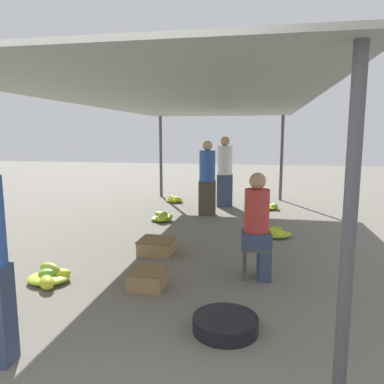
{
  "coord_description": "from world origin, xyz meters",
  "views": [
    {
      "loc": [
        1.16,
        -1.87,
        1.75
      ],
      "look_at": [
        0.0,
        4.26,
        0.78
      ],
      "focal_mm": 35.0,
      "sensor_mm": 36.0,
      "label": 1
    }
  ],
  "objects_px": {
    "banana_pile_right_1": "(267,207)",
    "shopper_walking_mid": "(225,171)",
    "basin_black": "(225,324)",
    "crate_mid": "(148,279)",
    "banana_pile_right_0": "(275,233)",
    "shopper_walking_far": "(207,177)",
    "stool": "(256,252)",
    "banana_pile_left_2": "(175,200)",
    "crate_near": "(157,246)",
    "banana_pile_left_1": "(163,217)",
    "vendor_seated": "(258,224)",
    "banana_pile_left_0": "(51,276)"
  },
  "relations": [
    {
      "from": "banana_pile_right_1",
      "to": "crate_mid",
      "type": "height_order",
      "value": "crate_mid"
    },
    {
      "from": "banana_pile_right_0",
      "to": "crate_near",
      "type": "bearing_deg",
      "value": -144.55
    },
    {
      "from": "crate_mid",
      "to": "banana_pile_right_1",
      "type": "bearing_deg",
      "value": 74.09
    },
    {
      "from": "stool",
      "to": "banana_pile_right_0",
      "type": "distance_m",
      "value": 1.97
    },
    {
      "from": "crate_mid",
      "to": "shopper_walking_far",
      "type": "distance_m",
      "value": 4.08
    },
    {
      "from": "vendor_seated",
      "to": "crate_near",
      "type": "relative_size",
      "value": 2.6
    },
    {
      "from": "banana_pile_right_1",
      "to": "shopper_walking_mid",
      "type": "bearing_deg",
      "value": 170.94
    },
    {
      "from": "crate_mid",
      "to": "shopper_walking_mid",
      "type": "xyz_separation_m",
      "value": [
        0.36,
        5.06,
        0.77
      ]
    },
    {
      "from": "vendor_seated",
      "to": "basin_black",
      "type": "xyz_separation_m",
      "value": [
        -0.25,
        -1.35,
        -0.61
      ]
    },
    {
      "from": "banana_pile_left_2",
      "to": "crate_near",
      "type": "distance_m",
      "value": 4.19
    },
    {
      "from": "banana_pile_left_1",
      "to": "shopper_walking_mid",
      "type": "distance_m",
      "value": 2.24
    },
    {
      "from": "crate_mid",
      "to": "banana_pile_left_1",
      "type": "bearing_deg",
      "value": 102.27
    },
    {
      "from": "vendor_seated",
      "to": "crate_near",
      "type": "height_order",
      "value": "vendor_seated"
    },
    {
      "from": "banana_pile_right_0",
      "to": "banana_pile_left_1",
      "type": "bearing_deg",
      "value": 160.71
    },
    {
      "from": "vendor_seated",
      "to": "shopper_walking_mid",
      "type": "bearing_deg",
      "value": 100.82
    },
    {
      "from": "stool",
      "to": "shopper_walking_far",
      "type": "relative_size",
      "value": 0.25
    },
    {
      "from": "vendor_seated",
      "to": "banana_pile_left_0",
      "type": "bearing_deg",
      "value": -165.84
    },
    {
      "from": "shopper_walking_mid",
      "to": "basin_black",
      "type": "bearing_deg",
      "value": -84.08
    },
    {
      "from": "crate_near",
      "to": "shopper_walking_far",
      "type": "xyz_separation_m",
      "value": [
        0.34,
        2.77,
        0.73
      ]
    },
    {
      "from": "stool",
      "to": "crate_mid",
      "type": "height_order",
      "value": "stool"
    },
    {
      "from": "banana_pile_left_1",
      "to": "shopper_walking_mid",
      "type": "relative_size",
      "value": 0.35
    },
    {
      "from": "basin_black",
      "to": "shopper_walking_mid",
      "type": "xyz_separation_m",
      "value": [
        -0.61,
        5.86,
        0.81
      ]
    },
    {
      "from": "basin_black",
      "to": "banana_pile_left_1",
      "type": "xyz_separation_m",
      "value": [
        -1.68,
        4.06,
        0.01
      ]
    },
    {
      "from": "vendor_seated",
      "to": "crate_near",
      "type": "distance_m",
      "value": 1.73
    },
    {
      "from": "stool",
      "to": "shopper_walking_mid",
      "type": "bearing_deg",
      "value": 100.6
    },
    {
      "from": "stool",
      "to": "banana_pile_left_1",
      "type": "height_order",
      "value": "stool"
    },
    {
      "from": "vendor_seated",
      "to": "shopper_walking_far",
      "type": "relative_size",
      "value": 0.81
    },
    {
      "from": "banana_pile_left_2",
      "to": "banana_pile_right_0",
      "type": "height_order",
      "value": "banana_pile_left_2"
    },
    {
      "from": "banana_pile_right_1",
      "to": "crate_near",
      "type": "bearing_deg",
      "value": -114.32
    },
    {
      "from": "vendor_seated",
      "to": "crate_mid",
      "type": "relative_size",
      "value": 3.23
    },
    {
      "from": "banana_pile_left_2",
      "to": "shopper_walking_mid",
      "type": "xyz_separation_m",
      "value": [
        1.32,
        -0.31,
        0.81
      ]
    },
    {
      "from": "crate_near",
      "to": "shopper_walking_far",
      "type": "relative_size",
      "value": 0.31
    },
    {
      "from": "vendor_seated",
      "to": "banana_pile_right_1",
      "type": "relative_size",
      "value": 2.18
    },
    {
      "from": "crate_near",
      "to": "shopper_walking_far",
      "type": "distance_m",
      "value": 2.88
    },
    {
      "from": "vendor_seated",
      "to": "banana_pile_right_0",
      "type": "height_order",
      "value": "vendor_seated"
    },
    {
      "from": "banana_pile_right_0",
      "to": "banana_pile_right_1",
      "type": "distance_m",
      "value": 2.41
    },
    {
      "from": "banana_pile_right_0",
      "to": "shopper_walking_far",
      "type": "bearing_deg",
      "value": 132.7
    },
    {
      "from": "banana_pile_right_1",
      "to": "crate_mid",
      "type": "distance_m",
      "value": 5.1
    },
    {
      "from": "banana_pile_right_0",
      "to": "shopper_walking_far",
      "type": "relative_size",
      "value": 0.35
    },
    {
      "from": "stool",
      "to": "shopper_walking_far",
      "type": "bearing_deg",
      "value": 107.87
    },
    {
      "from": "stool",
      "to": "crate_mid",
      "type": "bearing_deg",
      "value": -155.04
    },
    {
      "from": "banana_pile_left_2",
      "to": "banana_pile_right_1",
      "type": "bearing_deg",
      "value": -11.4
    },
    {
      "from": "basin_black",
      "to": "banana_pile_right_1",
      "type": "xyz_separation_m",
      "value": [
        0.43,
        5.69,
        -0.01
      ]
    },
    {
      "from": "vendor_seated",
      "to": "banana_pile_left_2",
      "type": "height_order",
      "value": "vendor_seated"
    },
    {
      "from": "banana_pile_left_1",
      "to": "banana_pile_left_2",
      "type": "bearing_deg",
      "value": 96.76
    },
    {
      "from": "stool",
      "to": "crate_mid",
      "type": "distance_m",
      "value": 1.35
    },
    {
      "from": "basin_black",
      "to": "crate_mid",
      "type": "relative_size",
      "value": 1.47
    },
    {
      "from": "vendor_seated",
      "to": "banana_pile_left_2",
      "type": "bearing_deg",
      "value": 114.39
    },
    {
      "from": "banana_pile_right_1",
      "to": "shopper_walking_mid",
      "type": "relative_size",
      "value": 0.35
    },
    {
      "from": "banana_pile_left_1",
      "to": "banana_pile_right_0",
      "type": "bearing_deg",
      "value": -19.29
    }
  ]
}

